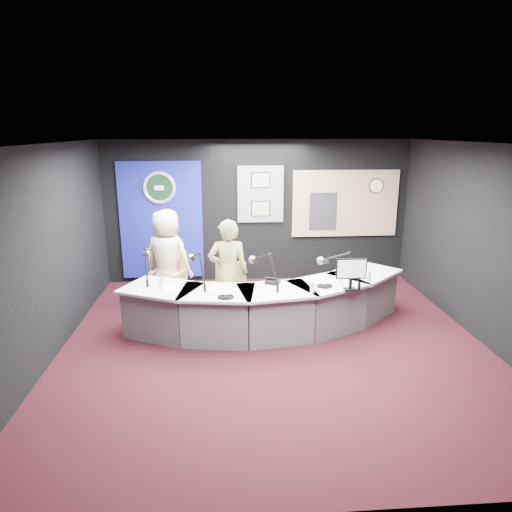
{
  "coord_description": "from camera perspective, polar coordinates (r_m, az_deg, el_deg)",
  "views": [
    {
      "loc": [
        -0.7,
        -5.93,
        2.97
      ],
      "look_at": [
        -0.2,
        0.8,
        1.1
      ],
      "focal_mm": 32.0,
      "sensor_mm": 36.0,
      "label": 1
    }
  ],
  "objects": [
    {
      "name": "person_woman",
      "position": [
        7.02,
        -3.49,
        -2.15
      ],
      "size": [
        0.63,
        0.42,
        1.69
      ],
      "primitive_type": "imported",
      "rotation": [
        0.0,
        0.0,
        3.12
      ],
      "color": "olive",
      "rests_on": "ground"
    },
    {
      "name": "armchair_right",
      "position": [
        7.14,
        -3.44,
        -4.88
      ],
      "size": [
        0.65,
        0.65,
        0.98
      ],
      "primitive_type": null,
      "rotation": [
        0.0,
        0.0,
        -0.19
      ],
      "color": "tan",
      "rests_on": "ground"
    },
    {
      "name": "booth_window_frame",
      "position": [
        9.34,
        11.09,
        6.46
      ],
      "size": [
        2.12,
        0.06,
        1.32
      ],
      "primitive_type": "cube",
      "color": "tan",
      "rests_on": "wall_back"
    },
    {
      "name": "computer_monitor",
      "position": [
        6.61,
        11.82,
        -1.55
      ],
      "size": [
        0.46,
        0.04,
        0.31
      ],
      "primitive_type": "cube",
      "rotation": [
        0.0,
        0.0,
        -0.04
      ],
      "color": "black",
      "rests_on": "broadcast_desk"
    },
    {
      "name": "armchair_left",
      "position": [
        7.98,
        -10.89,
        -2.84
      ],
      "size": [
        0.74,
        0.74,
        1.0
      ],
      "primitive_type": null,
      "rotation": [
        0.0,
        0.0,
        -0.4
      ],
      "color": "tan",
      "rests_on": "ground"
    },
    {
      "name": "ground",
      "position": [
        6.67,
        2.27,
        -10.98
      ],
      "size": [
        6.0,
        6.0,
        0.0
      ],
      "primitive_type": "plane",
      "color": "black",
      "rests_on": "ground"
    },
    {
      "name": "framed_photo_lower",
      "position": [
        9.02,
        0.58,
        5.93
      ],
      "size": [
        0.34,
        0.02,
        0.27
      ],
      "primitive_type": "cube",
      "color": "gray",
      "rests_on": "pinboard"
    },
    {
      "name": "headphones_near",
      "position": [
        6.76,
        8.56,
        -3.7
      ],
      "size": [
        0.21,
        0.21,
        0.03
      ],
      "primitive_type": "torus",
      "color": "black",
      "rests_on": "broadcast_desk"
    },
    {
      "name": "person_man",
      "position": [
        7.87,
        -11.02,
        -0.38
      ],
      "size": [
        0.98,
        0.82,
        1.71
      ],
      "primitive_type": "imported",
      "rotation": [
        0.0,
        0.0,
        2.75
      ],
      "color": "beige",
      "rests_on": "ground"
    },
    {
      "name": "headphones_far",
      "position": [
        6.27,
        -3.78,
        -5.1
      ],
      "size": [
        0.22,
        0.22,
        0.04
      ],
      "primitive_type": "torus",
      "color": "black",
      "rests_on": "broadcast_desk"
    },
    {
      "name": "backdrop_panel",
      "position": [
        9.14,
        -11.75,
        4.33
      ],
      "size": [
        1.6,
        0.05,
        2.3
      ],
      "primitive_type": "cube",
      "color": "navy",
      "rests_on": "wall_back"
    },
    {
      "name": "agency_seal",
      "position": [
        9.0,
        -12.01,
        8.34
      ],
      "size": [
        0.63,
        0.07,
        0.63
      ],
      "primitive_type": "torus",
      "rotation": [
        1.57,
        0.0,
        0.0
      ],
      "color": "silver",
      "rests_on": "backdrop_panel"
    },
    {
      "name": "boom_mic_a",
      "position": [
        7.09,
        -13.52,
        -0.66
      ],
      "size": [
        0.21,
        0.73,
        0.6
      ],
      "primitive_type": null,
      "color": "black",
      "rests_on": "broadcast_desk"
    },
    {
      "name": "draped_jacket",
      "position": [
        8.17,
        -11.58,
        -1.54
      ],
      "size": [
        0.5,
        0.29,
        0.7
      ],
      "primitive_type": "cube",
      "rotation": [
        0.0,
        0.0,
        -0.4
      ],
      "color": "gray",
      "rests_on": "armchair_left"
    },
    {
      "name": "wall_back",
      "position": [
        9.09,
        0.23,
        5.55
      ],
      "size": [
        6.0,
        0.02,
        2.8
      ],
      "primitive_type": "cube",
      "color": "black",
      "rests_on": "ground"
    },
    {
      "name": "framed_photo_upper",
      "position": [
        8.95,
        0.59,
        9.47
      ],
      "size": [
        0.34,
        0.02,
        0.27
      ],
      "primitive_type": "cube",
      "color": "gray",
      "rests_on": "pinboard"
    },
    {
      "name": "pinboard",
      "position": [
        9.01,
        0.57,
        7.72
      ],
      "size": [
        0.9,
        0.04,
        1.1
      ],
      "primitive_type": "cube",
      "color": "slate",
      "rests_on": "wall_back"
    },
    {
      "name": "boom_mic_b",
      "position": [
        6.74,
        -7.34,
        -1.2
      ],
      "size": [
        0.34,
        0.7,
        0.6
      ],
      "primitive_type": null,
      "color": "black",
      "rests_on": "broadcast_desk"
    },
    {
      "name": "boom_mic_c",
      "position": [
        6.61,
        1.07,
        -1.39
      ],
      "size": [
        0.44,
        0.65,
        0.6
      ],
      "primitive_type": null,
      "color": "black",
      "rests_on": "broadcast_desk"
    },
    {
      "name": "notepad",
      "position": [
        6.69,
        -5.18,
        -3.94
      ],
      "size": [
        0.3,
        0.34,
        0.0
      ],
      "primitive_type": "cube",
      "rotation": [
        0.0,
        0.0,
        -0.48
      ],
      "color": "white",
      "rests_on": "broadcast_desk"
    },
    {
      "name": "wall_clock",
      "position": [
        9.44,
        14.8,
        8.48
      ],
      "size": [
        0.28,
        0.01,
        0.28
      ],
      "primitive_type": "cylinder",
      "rotation": [
        1.57,
        0.0,
        0.0
      ],
      "color": "white",
      "rests_on": "booth_window_frame"
    },
    {
      "name": "water_bottles",
      "position": [
        6.6,
        1.6,
        -3.34
      ],
      "size": [
        3.16,
        0.55,
        0.18
      ],
      "primitive_type": null,
      "color": "silver",
      "rests_on": "broadcast_desk"
    },
    {
      "name": "equipment_rack",
      "position": [
        9.22,
        8.38,
        5.53
      ],
      "size": [
        0.55,
        0.02,
        0.75
      ],
      "primitive_type": "cube",
      "color": "black",
      "rests_on": "booth_window_frame"
    },
    {
      "name": "boom_mic_d",
      "position": [
        6.75,
        10.44,
        -1.29
      ],
      "size": [
        0.61,
        0.5,
        0.6
      ],
      "primitive_type": null,
      "color": "black",
      "rests_on": "broadcast_desk"
    },
    {
      "name": "desk_phone",
      "position": [
        6.83,
        2.12,
        -3.25
      ],
      "size": [
        0.26,
        0.23,
        0.05
      ],
      "primitive_type": "cube",
      "rotation": [
        0.0,
        0.0,
        -0.37
      ],
      "color": "black",
      "rests_on": "broadcast_desk"
    },
    {
      "name": "wall_right",
      "position": [
        7.16,
        27.0,
        1.11
      ],
      "size": [
        0.02,
        6.0,
        2.8
      ],
      "primitive_type": "cube",
      "color": "black",
      "rests_on": "ground"
    },
    {
      "name": "wall_left",
      "position": [
        6.55,
        -24.67,
        0.18
      ],
      "size": [
        0.02,
        6.0,
        2.8
      ],
      "primitive_type": "cube",
      "color": "black",
      "rests_on": "ground"
    },
    {
      "name": "wall_front",
      "position": [
        3.39,
        8.34,
        -12.25
      ],
      "size": [
        6.0,
        0.02,
        2.8
      ],
      "primitive_type": "cube",
      "color": "black",
      "rests_on": "ground"
    },
    {
      "name": "booth_glow",
      "position": [
        9.33,
        11.1,
        6.45
      ],
      "size": [
        2.0,
        0.02,
        1.2
      ],
      "primitive_type": "cube",
      "color": "#FFDFA1",
      "rests_on": "booth_window_frame"
    },
    {
      "name": "broadcast_desk",
      "position": [
        7.01,
        1.38,
        -6.24
      ],
      "size": [
        4.5,
        1.9,
        0.75
      ],
      "primitive_type": null,
      "color": "#B4B7B8",
      "rests_on": "ground"
    },
    {
      "name": "ceiling",
      "position": [
        5.97,
        2.56,
        13.85
      ],
      "size": [
        6.0,
        6.0,
        0.02
      ],
      "primitive_type": "cube",
      "color": "silver",
      "rests_on": "ground"
    },
    {
      "name": "paper_stack",
      "position": [
        6.78,
        -10.5,
        -3.87
      ],
      "size": [
        0.29,
        0.37,
        0.0
      ],
      "primitive_type": "cube",
      "rotation": [
        0.0,
        0.0,
        -0.22
      ],
      "color": "white",
      "rests_on": "broadcast_desk"
    },
    {
      "name": "seal_center",
      "position": [
        9.01,
        -12.01,
        8.34
      ],
      "size": [
        0.48,
        0.01,
        0.48
      ],
      "primitive_type": "cylinder",
      "rotation": [
        1.57,
        0.0,
        0.0
      ],
      "color": "black",
      "rests_on": "backdrop_panel"
    }
  ]
}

